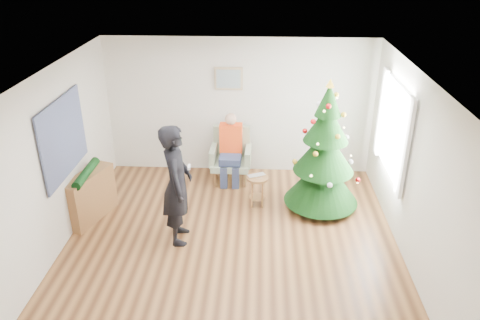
# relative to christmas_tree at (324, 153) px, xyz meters

# --- Properties ---
(floor) EXTENTS (5.00, 5.00, 0.00)m
(floor) POSITION_rel_christmas_tree_xyz_m (-1.45, -1.12, -1.01)
(floor) COLOR brown
(floor) RESTS_ON ground
(ceiling) EXTENTS (5.00, 5.00, 0.00)m
(ceiling) POSITION_rel_christmas_tree_xyz_m (-1.45, -1.12, 1.59)
(ceiling) COLOR white
(ceiling) RESTS_ON wall_back
(wall_back) EXTENTS (5.00, 0.00, 5.00)m
(wall_back) POSITION_rel_christmas_tree_xyz_m (-1.45, 1.38, 0.29)
(wall_back) COLOR silver
(wall_back) RESTS_ON floor
(wall_front) EXTENTS (5.00, 0.00, 5.00)m
(wall_front) POSITION_rel_christmas_tree_xyz_m (-1.45, -3.62, 0.29)
(wall_front) COLOR silver
(wall_front) RESTS_ON floor
(wall_left) EXTENTS (0.00, 5.00, 5.00)m
(wall_left) POSITION_rel_christmas_tree_xyz_m (-3.95, -1.12, 0.29)
(wall_left) COLOR silver
(wall_left) RESTS_ON floor
(wall_right) EXTENTS (0.00, 5.00, 5.00)m
(wall_right) POSITION_rel_christmas_tree_xyz_m (1.05, -1.12, 0.29)
(wall_right) COLOR silver
(wall_right) RESTS_ON floor
(window_panel) EXTENTS (0.04, 1.30, 1.40)m
(window_panel) POSITION_rel_christmas_tree_xyz_m (1.02, -0.12, 0.49)
(window_panel) COLOR white
(window_panel) RESTS_ON wall_right
(curtains) EXTENTS (0.05, 1.75, 1.50)m
(curtains) POSITION_rel_christmas_tree_xyz_m (0.99, -0.12, 0.49)
(curtains) COLOR white
(curtains) RESTS_ON wall_right
(christmas_tree) EXTENTS (1.24, 1.24, 2.25)m
(christmas_tree) POSITION_rel_christmas_tree_xyz_m (0.00, 0.00, 0.00)
(christmas_tree) COLOR #3F2816
(christmas_tree) RESTS_ON floor
(stool) EXTENTS (0.36, 0.36, 0.54)m
(stool) POSITION_rel_christmas_tree_xyz_m (-1.08, -0.01, -0.73)
(stool) COLOR brown
(stool) RESTS_ON floor
(laptop) EXTENTS (0.35, 0.30, 0.02)m
(laptop) POSITION_rel_christmas_tree_xyz_m (-1.08, -0.01, -0.46)
(laptop) COLOR silver
(laptop) RESTS_ON stool
(armchair) EXTENTS (0.76, 0.69, 0.99)m
(armchair) POSITION_rel_christmas_tree_xyz_m (-1.59, 0.94, -0.65)
(armchair) COLOR #97AA89
(armchair) RESTS_ON floor
(seated_person) EXTENTS (0.42, 0.60, 1.30)m
(seated_person) POSITION_rel_christmas_tree_xyz_m (-1.59, 0.89, -0.35)
(seated_person) COLOR navy
(seated_person) RESTS_ON armchair
(standing_man) EXTENTS (0.51, 0.72, 1.86)m
(standing_man) POSITION_rel_christmas_tree_xyz_m (-2.24, -1.04, -0.08)
(standing_man) COLOR black
(standing_man) RESTS_ON floor
(game_controller) EXTENTS (0.05, 0.13, 0.04)m
(game_controller) POSITION_rel_christmas_tree_xyz_m (-2.05, -1.07, 0.23)
(game_controller) COLOR white
(game_controller) RESTS_ON standing_man
(console) EXTENTS (0.60, 1.04, 0.80)m
(console) POSITION_rel_christmas_tree_xyz_m (-3.78, -0.53, -0.61)
(console) COLOR brown
(console) RESTS_ON floor
(garland) EXTENTS (0.14, 0.90, 0.14)m
(garland) POSITION_rel_christmas_tree_xyz_m (-3.78, -0.53, -0.19)
(garland) COLOR black
(garland) RESTS_ON console
(tapestry) EXTENTS (0.03, 1.50, 1.15)m
(tapestry) POSITION_rel_christmas_tree_xyz_m (-3.91, -0.82, 0.54)
(tapestry) COLOR black
(tapestry) RESTS_ON wall_left
(framed_picture) EXTENTS (0.52, 0.05, 0.42)m
(framed_picture) POSITION_rel_christmas_tree_xyz_m (-1.65, 1.34, 0.84)
(framed_picture) COLOR tan
(framed_picture) RESTS_ON wall_back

